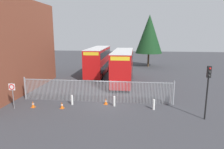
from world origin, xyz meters
TOP-DOWN VIEW (x-y plane):
  - ground_plane at (0.00, 8.00)m, footprint 100.00×100.00m
  - palisade_fence at (-1.11, 0.00)m, footprint 15.04×0.14m
  - double_decker_bus_near_gate at (1.00, 8.41)m, footprint 2.54×10.81m
  - double_decker_bus_behind_fence_left at (-3.31, 13.24)m, footprint 2.54×10.81m
  - bollard_near_left at (-3.27, -1.07)m, footprint 0.20×0.20m
  - bollard_center_front at (0.79, -1.00)m, footprint 0.20×0.20m
  - bollard_near_right at (4.40, -1.49)m, footprint 0.20×0.20m
  - traffic_cone_by_gate at (-0.07, -0.63)m, footprint 0.34×0.34m
  - traffic_cone_mid_forecourt at (-6.62, -2.21)m, footprint 0.34×0.34m
  - traffic_cone_near_kerb at (-3.88, -2.15)m, footprint 0.34×0.34m
  - speed_limit_sign_post at (-8.20, -2.72)m, footprint 0.60×0.14m
  - traffic_light_kerbside at (8.26, -3.16)m, footprint 0.28×0.33m
  - tree_tall_back at (5.31, 22.72)m, footprint 5.30×5.30m

SIDE VIEW (x-z plane):
  - ground_plane at x=0.00m, z-range 0.00..0.00m
  - traffic_cone_by_gate at x=-0.07m, z-range -0.01..0.58m
  - traffic_cone_mid_forecourt at x=-6.62m, z-range -0.01..0.58m
  - traffic_cone_near_kerb at x=-3.88m, z-range -0.01..0.58m
  - bollard_near_left at x=-3.27m, z-range 0.00..0.95m
  - bollard_center_front at x=0.79m, z-range 0.00..0.95m
  - bollard_near_right at x=4.40m, z-range 0.00..0.95m
  - palisade_fence at x=-1.11m, z-range 0.01..2.36m
  - speed_limit_sign_post at x=-8.20m, z-range 0.58..2.98m
  - double_decker_bus_near_gate at x=1.00m, z-range 0.21..4.63m
  - double_decker_bus_behind_fence_left at x=-3.31m, z-range 0.21..4.63m
  - traffic_light_kerbside at x=8.26m, z-range 0.84..5.14m
  - tree_tall_back at x=5.31m, z-range 1.37..11.70m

